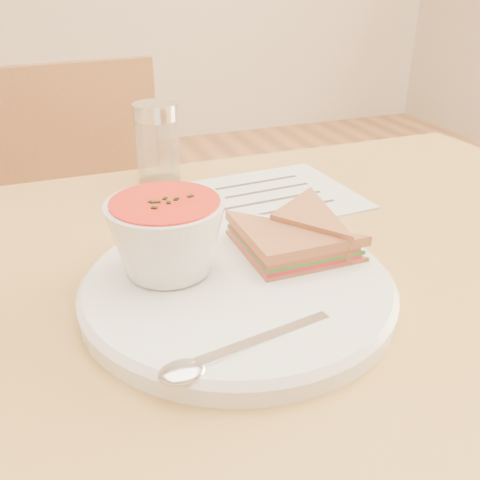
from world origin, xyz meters
name	(u,v)px	position (x,y,z in m)	size (l,w,h in m)	color
chair_far	(106,286)	(-0.15, 0.54, 0.43)	(0.38, 0.38, 0.87)	brown
plate	(238,288)	(-0.07, -0.05, 0.76)	(0.31, 0.31, 0.02)	white
soup_bowl	(167,240)	(-0.13, -0.01, 0.81)	(0.11, 0.11, 0.08)	white
sandwich_half_a	(267,273)	(-0.05, -0.07, 0.78)	(0.11, 0.11, 0.03)	#B0663E
sandwich_half_b	(270,227)	(-0.02, 0.00, 0.79)	(0.09, 0.09, 0.03)	#B0663E
spoon	(244,347)	(-0.11, -0.15, 0.77)	(0.18, 0.04, 0.01)	silver
paper_menu	(259,198)	(0.04, 0.17, 0.75)	(0.27, 0.19, 0.00)	silver
condiment_shaker	(157,143)	(-0.07, 0.29, 0.81)	(0.06, 0.06, 0.12)	silver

